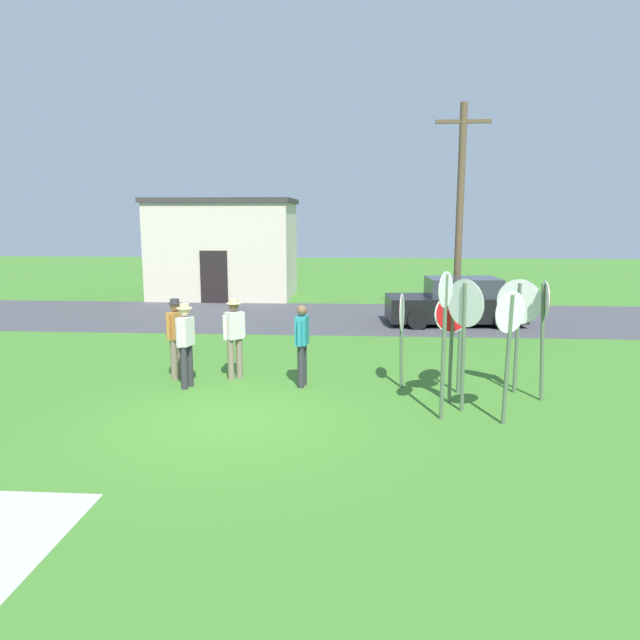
{
  "coord_description": "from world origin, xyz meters",
  "views": [
    {
      "loc": [
        2.23,
        -9.59,
        3.46
      ],
      "look_at": [
        1.4,
        2.63,
        1.3
      ],
      "focal_mm": 33.17,
      "sensor_mm": 36.0,
      "label": 1
    }
  ],
  "objects_px": {
    "utility_pole": "(460,208)",
    "person_with_sunhat": "(176,334)",
    "stop_sign_low_front": "(465,321)",
    "stop_sign_center_cluster": "(509,335)",
    "stop_sign_leaning_right": "(461,316)",
    "stop_sign_nearest": "(544,321)",
    "stop_sign_far_back": "(452,329)",
    "stop_sign_leaning_left": "(444,323)",
    "parked_car_on_street": "(456,303)",
    "person_in_dark_shirt": "(234,334)",
    "person_holding_notes": "(186,340)",
    "person_in_blue": "(302,341)",
    "stop_sign_rear_left": "(518,315)",
    "stop_sign_rear_right": "(402,324)"
  },
  "relations": [
    {
      "from": "stop_sign_rear_left",
      "to": "stop_sign_center_cluster",
      "type": "relative_size",
      "value": 1.0
    },
    {
      "from": "stop_sign_center_cluster",
      "to": "person_with_sunhat",
      "type": "distance_m",
      "value": 6.82
    },
    {
      "from": "stop_sign_rear_left",
      "to": "stop_sign_rear_right",
      "type": "distance_m",
      "value": 2.26
    },
    {
      "from": "stop_sign_leaning_left",
      "to": "person_with_sunhat",
      "type": "relative_size",
      "value": 1.47
    },
    {
      "from": "stop_sign_leaning_left",
      "to": "stop_sign_rear_right",
      "type": "height_order",
      "value": "stop_sign_leaning_left"
    },
    {
      "from": "stop_sign_center_cluster",
      "to": "stop_sign_leaning_right",
      "type": "distance_m",
      "value": 1.84
    },
    {
      "from": "person_in_blue",
      "to": "person_in_dark_shirt",
      "type": "bearing_deg",
      "value": 162.77
    },
    {
      "from": "stop_sign_leaning_left",
      "to": "person_in_dark_shirt",
      "type": "xyz_separation_m",
      "value": [
        -4.09,
        2.3,
        -0.7
      ]
    },
    {
      "from": "stop_sign_low_front",
      "to": "stop_sign_leaning_left",
      "type": "distance_m",
      "value": 0.61
    },
    {
      "from": "stop_sign_rear_right",
      "to": "stop_sign_far_back",
      "type": "bearing_deg",
      "value": -47.96
    },
    {
      "from": "person_in_dark_shirt",
      "to": "person_holding_notes",
      "type": "bearing_deg",
      "value": -139.25
    },
    {
      "from": "stop_sign_rear_left",
      "to": "person_in_dark_shirt",
      "type": "relative_size",
      "value": 1.3
    },
    {
      "from": "utility_pole",
      "to": "stop_sign_leaning_right",
      "type": "xyz_separation_m",
      "value": [
        -1.33,
        -8.79,
        -2.17
      ]
    },
    {
      "from": "utility_pole",
      "to": "stop_sign_leaning_right",
      "type": "bearing_deg",
      "value": -98.59
    },
    {
      "from": "stop_sign_leaning_left",
      "to": "stop_sign_rear_left",
      "type": "bearing_deg",
      "value": 45.28
    },
    {
      "from": "stop_sign_leaning_left",
      "to": "person_in_blue",
      "type": "xyz_separation_m",
      "value": [
        -2.59,
        1.84,
        -0.73
      ]
    },
    {
      "from": "person_holding_notes",
      "to": "person_with_sunhat",
      "type": "height_order",
      "value": "same"
    },
    {
      "from": "utility_pole",
      "to": "stop_sign_nearest",
      "type": "xyz_separation_m",
      "value": [
        0.14,
        -9.18,
        -2.19
      ]
    },
    {
      "from": "parked_car_on_street",
      "to": "stop_sign_rear_left",
      "type": "bearing_deg",
      "value": -90.22
    },
    {
      "from": "stop_sign_rear_left",
      "to": "stop_sign_leaning_left",
      "type": "bearing_deg",
      "value": -134.72
    },
    {
      "from": "utility_pole",
      "to": "stop_sign_low_front",
      "type": "xyz_separation_m",
      "value": [
        -1.45,
        -9.92,
        -2.07
      ]
    },
    {
      "from": "utility_pole",
      "to": "person_in_blue",
      "type": "relative_size",
      "value": 4.19
    },
    {
      "from": "stop_sign_far_back",
      "to": "person_in_blue",
      "type": "distance_m",
      "value": 3.04
    },
    {
      "from": "utility_pole",
      "to": "person_with_sunhat",
      "type": "xyz_separation_m",
      "value": [
        -7.19,
        -8.14,
        -2.73
      ]
    },
    {
      "from": "stop_sign_low_front",
      "to": "person_with_sunhat",
      "type": "bearing_deg",
      "value": 162.77
    },
    {
      "from": "person_in_dark_shirt",
      "to": "person_holding_notes",
      "type": "xyz_separation_m",
      "value": [
        -0.84,
        -0.72,
        0.0
      ]
    },
    {
      "from": "utility_pole",
      "to": "stop_sign_rear_right",
      "type": "relative_size",
      "value": 3.66
    },
    {
      "from": "stop_sign_rear_left",
      "to": "stop_sign_leaning_left",
      "type": "relative_size",
      "value": 0.88
    },
    {
      "from": "person_with_sunhat",
      "to": "person_in_blue",
      "type": "height_order",
      "value": "person_with_sunhat"
    },
    {
      "from": "stop_sign_leaning_left",
      "to": "person_with_sunhat",
      "type": "distance_m",
      "value": 5.82
    },
    {
      "from": "stop_sign_nearest",
      "to": "stop_sign_far_back",
      "type": "height_order",
      "value": "stop_sign_nearest"
    },
    {
      "from": "stop_sign_nearest",
      "to": "stop_sign_center_cluster",
      "type": "distance_m",
      "value": 1.69
    },
    {
      "from": "stop_sign_rear_left",
      "to": "person_with_sunhat",
      "type": "height_order",
      "value": "stop_sign_rear_left"
    },
    {
      "from": "person_holding_notes",
      "to": "person_in_dark_shirt",
      "type": "bearing_deg",
      "value": 40.75
    },
    {
      "from": "utility_pole",
      "to": "person_holding_notes",
      "type": "relative_size",
      "value": 4.08
    },
    {
      "from": "stop_sign_far_back",
      "to": "person_in_blue",
      "type": "relative_size",
      "value": 1.23
    },
    {
      "from": "stop_sign_low_front",
      "to": "person_in_dark_shirt",
      "type": "xyz_separation_m",
      "value": [
        -4.5,
        1.86,
        -0.67
      ]
    },
    {
      "from": "stop_sign_nearest",
      "to": "stop_sign_low_front",
      "type": "distance_m",
      "value": 1.76
    },
    {
      "from": "stop_sign_rear_left",
      "to": "person_holding_notes",
      "type": "xyz_separation_m",
      "value": [
        -6.59,
        -0.1,
        -0.58
      ]
    },
    {
      "from": "stop_sign_rear_right",
      "to": "stop_sign_rear_left",
      "type": "bearing_deg",
      "value": -5.48
    },
    {
      "from": "person_holding_notes",
      "to": "stop_sign_center_cluster",
      "type": "bearing_deg",
      "value": -16.58
    },
    {
      "from": "stop_sign_nearest",
      "to": "person_in_dark_shirt",
      "type": "distance_m",
      "value": 6.21
    },
    {
      "from": "stop_sign_leaning_left",
      "to": "stop_sign_rear_right",
      "type": "bearing_deg",
      "value": 107.02
    },
    {
      "from": "parked_car_on_street",
      "to": "stop_sign_leaning_right",
      "type": "xyz_separation_m",
      "value": [
        -1.15,
        -7.65,
        0.86
      ]
    },
    {
      "from": "parked_car_on_street",
      "to": "person_in_dark_shirt",
      "type": "xyz_separation_m",
      "value": [
        -5.77,
        -6.92,
        0.3
      ]
    },
    {
      "from": "stop_sign_nearest",
      "to": "stop_sign_leaning_left",
      "type": "height_order",
      "value": "stop_sign_leaning_left"
    },
    {
      "from": "stop_sign_far_back",
      "to": "stop_sign_leaning_left",
      "type": "xyz_separation_m",
      "value": [
        -0.28,
        -0.94,
        0.27
      ]
    },
    {
      "from": "stop_sign_nearest",
      "to": "person_with_sunhat",
      "type": "height_order",
      "value": "stop_sign_nearest"
    },
    {
      "from": "stop_sign_center_cluster",
      "to": "stop_sign_rear_left",
      "type": "bearing_deg",
      "value": 71.27
    },
    {
      "from": "stop_sign_leaning_right",
      "to": "person_in_blue",
      "type": "xyz_separation_m",
      "value": [
        -3.13,
        0.26,
        -0.6
      ]
    }
  ]
}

